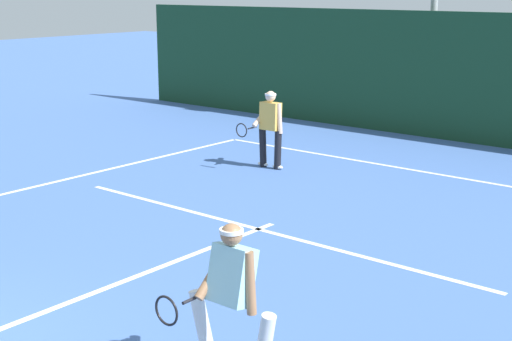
{
  "coord_description": "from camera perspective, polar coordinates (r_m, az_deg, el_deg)",
  "views": [
    {
      "loc": [
        7.02,
        -2.49,
        3.71
      ],
      "look_at": [
        0.11,
        5.87,
        1.0
      ],
      "focal_mm": 52.25,
      "sensor_mm": 36.0,
      "label": 1
    }
  ],
  "objects": [
    {
      "name": "court_line_baseline_far",
      "position": [
        15.7,
        11.83,
        0.06
      ],
      "size": [
        9.73,
        0.1,
        0.01
      ],
      "primitive_type": "cube",
      "color": "white",
      "rests_on": "ground_plane"
    },
    {
      "name": "court_line_service",
      "position": [
        11.67,
        0.17,
        -4.51
      ],
      "size": [
        7.93,
        0.1,
        0.01
      ],
      "primitive_type": "cube",
      "color": "white",
      "rests_on": "ground_plane"
    },
    {
      "name": "court_line_centre",
      "position": [
        9.77,
        -10.64,
        -8.54
      ],
      "size": [
        0.1,
        6.4,
        0.01
      ],
      "primitive_type": "cube",
      "color": "white",
      "rests_on": "ground_plane"
    },
    {
      "name": "player_near",
      "position": [
        7.13,
        -1.95,
        -9.52
      ],
      "size": [
        1.07,
        0.86,
        1.58
      ],
      "rotation": [
        0.0,
        0.0,
        3.14
      ],
      "color": "silver",
      "rests_on": "ground_plane"
    },
    {
      "name": "player_far",
      "position": [
        15.36,
        1.07,
        3.43
      ],
      "size": [
        0.75,
        0.89,
        1.61
      ],
      "rotation": [
        0.0,
        0.0,
        3.15
      ],
      "color": "black",
      "rests_on": "ground_plane"
    },
    {
      "name": "tennis_ball",
      "position": [
        9.04,
        -2.24,
        -10.0
      ],
      "size": [
        0.07,
        0.07,
        0.07
      ],
      "primitive_type": "sphere",
      "color": "#D1E033",
      "rests_on": "ground_plane"
    },
    {
      "name": "back_fence_windscreen",
      "position": [
        18.43,
        17.01,
        6.68
      ],
      "size": [
        22.14,
        0.12,
        3.1
      ],
      "primitive_type": "cube",
      "color": "#173B24",
      "rests_on": "ground_plane"
    }
  ]
}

